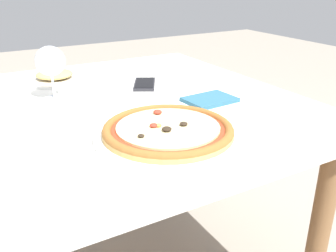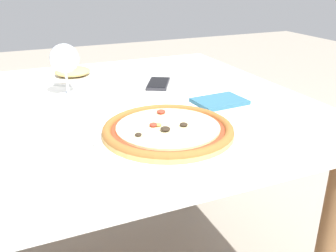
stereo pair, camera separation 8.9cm
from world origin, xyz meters
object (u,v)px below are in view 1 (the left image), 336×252
dining_table (81,137)px  side_plate (55,77)px  wine_glass_far_left (50,62)px  cell_phone (145,84)px  pizza_plate (168,131)px

dining_table → side_plate: side_plate is taller
wine_glass_far_left → cell_phone: bearing=-1.2°
pizza_plate → wine_glass_far_left: size_ratio=2.15×
wine_glass_far_left → cell_phone: size_ratio=1.03×
wine_glass_far_left → side_plate: bearing=75.6°
side_plate → cell_phone: bearing=-39.7°
dining_table → side_plate: 0.36m
wine_glass_far_left → cell_phone: (0.31, -0.01, -0.11)m
pizza_plate → side_plate: bearing=99.9°
cell_phone → side_plate: 0.33m
wine_glass_far_left → dining_table: bearing=-77.6°
pizza_plate → cell_phone: pizza_plate is taller
cell_phone → pizza_plate: bearing=-109.1°
pizza_plate → side_plate: same height
pizza_plate → side_plate: (-0.11, 0.63, -0.00)m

